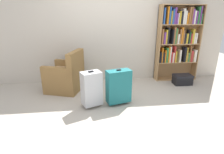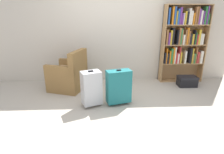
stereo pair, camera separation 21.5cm
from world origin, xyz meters
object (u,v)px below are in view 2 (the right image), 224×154
at_px(suitcase_teal, 119,87).
at_px(armchair, 69,76).
at_px(suitcase_silver, 91,88).
at_px(mug, 90,86).
at_px(bookshelf, 184,40).
at_px(storage_box, 187,81).

bearing_deg(suitcase_teal, armchair, 142.87).
bearing_deg(suitcase_silver, mug, 95.53).
relative_size(mug, suitcase_silver, 0.17).
height_order(bookshelf, suitcase_teal, bookshelf).
distance_m(armchair, suitcase_silver, 1.01).
height_order(armchair, suitcase_silver, armchair).
bearing_deg(armchair, mug, 5.45).
relative_size(armchair, suitcase_teal, 1.30).
relative_size(armchair, storage_box, 2.08).
relative_size(bookshelf, suitcase_teal, 2.67).
height_order(armchair, suitcase_teal, armchair).
relative_size(mug, storage_box, 0.28).
xyz_separation_m(storage_box, suitcase_silver, (-2.21, -0.87, 0.23)).
bearing_deg(mug, suitcase_silver, -84.47).
height_order(bookshelf, mug, bookshelf).
bearing_deg(storage_box, suitcase_silver, -158.41).
bearing_deg(storage_box, bookshelf, 94.71).
distance_m(bookshelf, suitcase_silver, 2.61).
bearing_deg(mug, storage_box, -0.41).
height_order(mug, suitcase_teal, suitcase_teal).
bearing_deg(suitcase_silver, armchair, 123.30).
xyz_separation_m(storage_box, suitcase_teal, (-1.71, -0.83, 0.23)).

